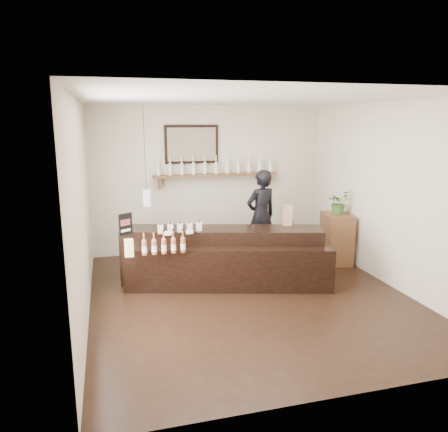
% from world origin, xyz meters
% --- Properties ---
extents(ground, '(5.00, 5.00, 0.00)m').
position_xyz_m(ground, '(0.00, 0.00, 0.00)').
color(ground, black).
rests_on(ground, ground).
extents(room_shell, '(5.00, 5.00, 5.00)m').
position_xyz_m(room_shell, '(0.00, 0.00, 1.70)').
color(room_shell, beige).
rests_on(room_shell, ground).
extents(back_wall_decor, '(2.66, 0.96, 1.69)m').
position_xyz_m(back_wall_decor, '(-0.15, 2.37, 1.76)').
color(back_wall_decor, '#552F1D').
rests_on(back_wall_decor, ground).
extents(counter, '(3.15, 1.65, 1.02)m').
position_xyz_m(counter, '(-0.24, 0.58, 0.41)').
color(counter, black).
rests_on(counter, ground).
extents(promo_sign, '(0.20, 0.14, 0.32)m').
position_xyz_m(promo_sign, '(-1.70, 0.68, 1.03)').
color(promo_sign, black).
rests_on(promo_sign, counter).
extents(paper_bag, '(0.17, 0.15, 0.32)m').
position_xyz_m(paper_bag, '(0.84, 0.62, 1.03)').
color(paper_bag, olive).
rests_on(paper_bag, counter).
extents(tape_dispenser, '(0.13, 0.07, 0.10)m').
position_xyz_m(tape_dispenser, '(0.90, 0.67, 0.91)').
color(tape_dispenser, '#1944B5').
rests_on(tape_dispenser, counter).
extents(side_cabinet, '(0.54, 0.68, 0.90)m').
position_xyz_m(side_cabinet, '(2.00, 1.08, 0.45)').
color(side_cabinet, '#552F1D').
rests_on(side_cabinet, ground).
extents(potted_plant, '(0.47, 0.45, 0.42)m').
position_xyz_m(potted_plant, '(2.00, 1.08, 1.10)').
color(potted_plant, '#396126').
rests_on(potted_plant, side_cabinet).
extents(shopkeeper, '(0.79, 0.63, 1.89)m').
position_xyz_m(shopkeeper, '(0.73, 1.55, 0.94)').
color(shopkeeper, black).
rests_on(shopkeeper, ground).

